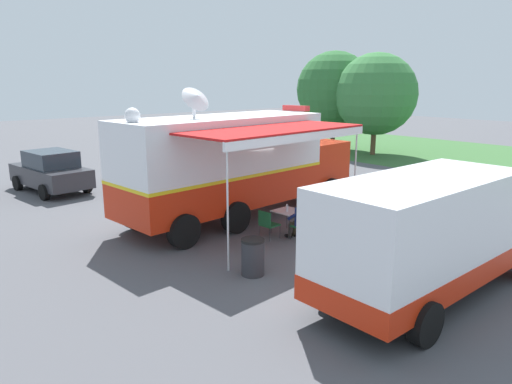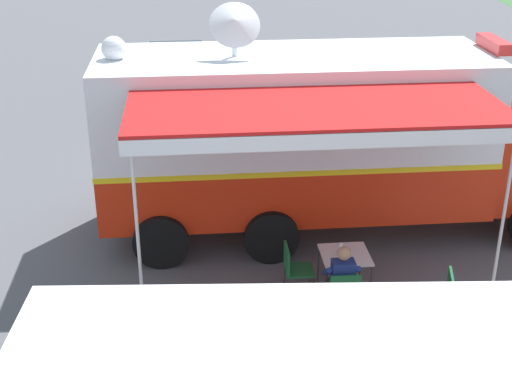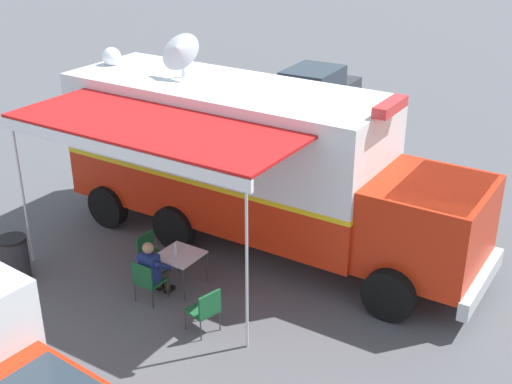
# 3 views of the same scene
# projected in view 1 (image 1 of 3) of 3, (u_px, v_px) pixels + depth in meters

# --- Properties ---
(ground_plane) EXTENTS (100.00, 100.00, 0.00)m
(ground_plane) POSITION_uv_depth(u_px,v_px,m) (223.00, 221.00, 16.00)
(ground_plane) COLOR #515156
(grass_verge) EXTENTS (80.00, 14.00, 0.01)m
(grass_verge) POSITION_uv_depth(u_px,v_px,m) (489.00, 159.00, 28.83)
(grass_verge) COLOR #386633
(grass_verge) RESTS_ON ground
(lot_stripe) EXTENTS (0.48, 4.80, 0.01)m
(lot_stripe) POSITION_uv_depth(u_px,v_px,m) (214.00, 194.00, 19.79)
(lot_stripe) COLOR silver
(lot_stripe) RESTS_ON ground
(command_truck) EXTENTS (5.42, 9.65, 4.53)m
(command_truck) POSITION_uv_depth(u_px,v_px,m) (239.00, 162.00, 16.05)
(command_truck) COLOR red
(command_truck) RESTS_ON ground
(folding_table) EXTENTS (0.86, 0.86, 0.73)m
(folding_table) POSITION_uv_depth(u_px,v_px,m) (288.00, 212.00, 14.56)
(folding_table) COLOR silver
(folding_table) RESTS_ON ground
(water_bottle) EXTENTS (0.07, 0.07, 0.22)m
(water_bottle) POSITION_uv_depth(u_px,v_px,m) (287.00, 208.00, 14.44)
(water_bottle) COLOR silver
(water_bottle) RESTS_ON folding_table
(folding_chair_at_table) EXTENTS (0.51, 0.51, 0.87)m
(folding_chair_at_table) POSITION_uv_depth(u_px,v_px,m) (304.00, 224.00, 13.92)
(folding_chair_at_table) COLOR #19562D
(folding_chair_at_table) RESTS_ON ground
(folding_chair_beside_table) EXTENTS (0.51, 0.51, 0.87)m
(folding_chair_beside_table) POSITION_uv_depth(u_px,v_px,m) (267.00, 222.00, 14.06)
(folding_chair_beside_table) COLOR #19562D
(folding_chair_beside_table) RESTS_ON ground
(folding_chair_spare_by_truck) EXTENTS (0.56, 0.56, 0.87)m
(folding_chair_spare_by_truck) POSITION_uv_depth(u_px,v_px,m) (339.00, 215.00, 14.84)
(folding_chair_spare_by_truck) COLOR #19562D
(folding_chair_spare_by_truck) RESTS_ON ground
(seated_responder) EXTENTS (0.68, 0.58, 1.25)m
(seated_responder) POSITION_uv_depth(u_px,v_px,m) (299.00, 218.00, 14.02)
(seated_responder) COLOR navy
(seated_responder) RESTS_ON ground
(trash_bin) EXTENTS (0.57, 0.57, 0.91)m
(trash_bin) POSITION_uv_depth(u_px,v_px,m) (253.00, 257.00, 11.46)
(trash_bin) COLOR #2D2D33
(trash_bin) RESTS_ON ground
(support_truck) EXTENTS (2.37, 6.81, 2.70)m
(support_truck) POSITION_uv_depth(u_px,v_px,m) (433.00, 235.00, 10.17)
(support_truck) COLOR white
(support_truck) RESTS_ON ground
(car_behind_truck) EXTENTS (4.38, 2.39, 1.76)m
(car_behind_truck) POSITION_uv_depth(u_px,v_px,m) (51.00, 171.00, 20.08)
(car_behind_truck) COLOR #2D2D33
(car_behind_truck) RESTS_ON ground
(tree_far_left) EXTENTS (5.05, 5.05, 6.60)m
(tree_far_left) POSITION_uv_depth(u_px,v_px,m) (334.00, 89.00, 31.84)
(tree_far_left) COLOR brown
(tree_far_left) RESTS_ON ground
(tree_left_of_centre) EXTENTS (5.11, 5.11, 6.37)m
(tree_left_of_centre) POSITION_uv_depth(u_px,v_px,m) (376.00, 94.00, 29.65)
(tree_left_of_centre) COLOR brown
(tree_left_of_centre) RESTS_ON ground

